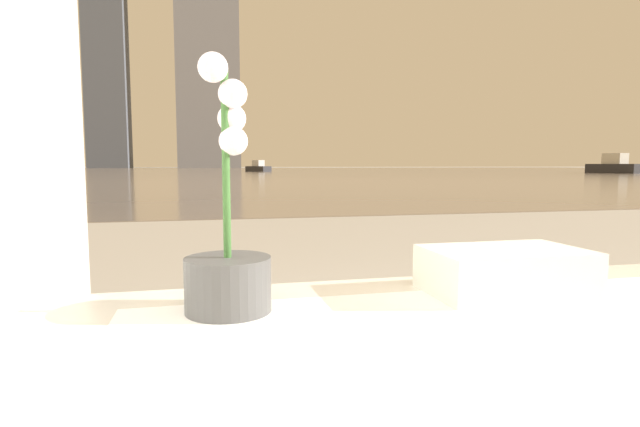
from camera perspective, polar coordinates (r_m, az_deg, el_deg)
The scene contains 6 objects.
potted_orchid at distance 0.80m, azimuth -10.47°, elevation -4.22°, with size 0.14×0.14×0.40m.
towel_stack at distance 0.97m, azimuth 20.35°, elevation -6.14°, with size 0.28×0.18×0.08m.
harbor_water at distance 61.93m, azimuth -12.67°, elevation 4.79°, with size 180.00×110.00×0.01m.
harbor_boat_1 at distance 50.36m, azimuth 30.62°, elevation 4.68°, with size 2.34×4.78×1.72m.
harbor_boat_2 at distance 54.27m, azimuth -7.07°, elevation 5.24°, with size 2.59×3.35×1.21m.
skyline_tower_1 at distance 122.66m, azimuth -23.31°, elevation 18.04°, with size 8.33×8.43×56.15m.
Camera 1 is at (-0.55, 0.08, 0.75)m, focal length 28.00 mm.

